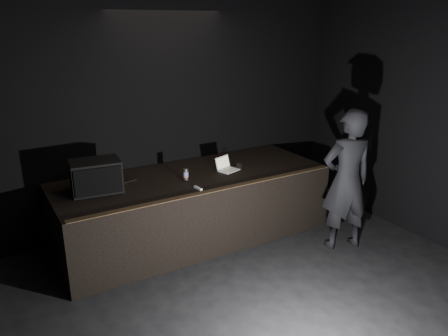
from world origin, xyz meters
name	(u,v)px	position (x,y,z in m)	size (l,w,h in m)	color
room_walls	(329,154)	(0.00, 0.00, 2.02)	(6.10, 7.10, 3.52)	black
stage_riser	(193,206)	(0.00, 2.73, 0.50)	(4.00, 1.50, 1.00)	black
riser_lip	(216,190)	(0.00, 2.02, 1.01)	(3.92, 0.10, 0.01)	brown
stage_monitor	(96,176)	(-1.38, 2.80, 1.21)	(0.68, 0.53, 0.42)	black
cable	(106,188)	(-1.25, 2.83, 1.01)	(0.02, 0.02, 0.95)	black
laptop	(226,167)	(0.54, 2.67, 1.05)	(0.36, 0.34, 0.20)	white
beer_can	(186,175)	(-0.18, 2.57, 1.09)	(0.07, 0.07, 0.18)	silver
plastic_cup	(239,167)	(0.71, 2.58, 1.05)	(0.08, 0.08, 0.10)	white
wii_remote	(198,188)	(-0.20, 2.17, 1.01)	(0.04, 0.16, 0.03)	white
person	(347,181)	(1.73, 1.35, 1.02)	(0.75, 0.49, 2.05)	black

